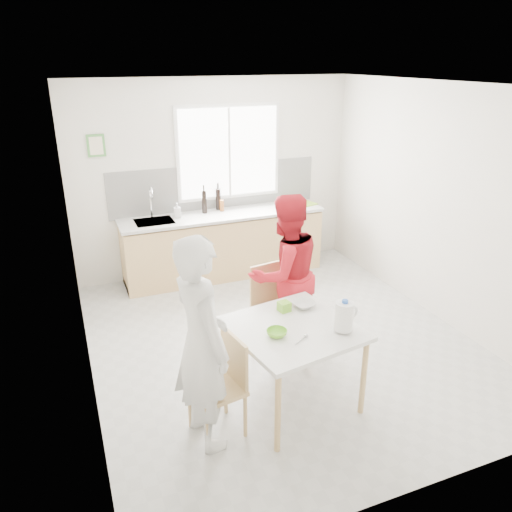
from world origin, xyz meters
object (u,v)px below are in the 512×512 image
Objects in this scene: chair_left at (223,382)px; bowl_white at (304,304)px; wine_bottle_a at (204,202)px; dining_table at (293,335)px; chair_far at (274,305)px; person_red at (285,274)px; person_white at (202,344)px; bowl_green at (277,333)px; wine_bottle_b at (218,199)px; milk_jug at (344,316)px.

chair_left is 4.07× the size of bowl_white.
chair_left is 3.32m from wine_bottle_a.
bowl_white is at bearing 49.33° from dining_table.
chair_far is 0.35m from person_red.
chair_far is at bearing -87.61° from wine_bottle_a.
chair_left is at bearing -170.47° from dining_table.
person_white reaches higher than person_red.
chair_far is 0.54× the size of person_white.
bowl_white is at bearing 104.25° from chair_left.
wine_bottle_a is (0.31, 3.14, 0.27)m from bowl_green.
chair_far is at bearing 94.54° from bowl_white.
person_white is at bearing -90.00° from chair_left.
chair_far is (0.88, 0.98, 0.05)m from chair_left.
chair_left is 1.47m from person_red.
person_red is at bearing -84.25° from wine_bottle_a.
wine_bottle_b is (0.01, 2.26, 0.22)m from person_red.
dining_table is 0.91m from chair_far.
person_white is 3.35m from wine_bottle_a.
person_red reaches higher than bowl_green.
wine_bottle_a is at bearing -159.26° from wine_bottle_b.
milk_jug is 0.92× the size of wine_bottle_b.
wine_bottle_a is at bearing 156.43° from chair_left.
person_red is at bearing 82.15° from bowl_white.
person_white reaches higher than chair_far.
wine_bottle_a is (-0.09, 2.19, 0.55)m from chair_far.
chair_left is 0.51× the size of person_red.
bowl_white is at bearing -77.85° from person_white.
dining_table is 0.40m from bowl_white.
dining_table is 3.08m from wine_bottle_a.
bowl_white is at bearing -94.99° from chair_far.
wine_bottle_b is at bearing 20.74° from wine_bottle_a.
bowl_green is at bearing -139.51° from bowl_white.
milk_jug is 3.29m from wine_bottle_a.
person_white is (-0.17, -0.03, 0.42)m from chair_left.
person_red is at bearing -90.30° from wine_bottle_b.
wine_bottle_b is at bearing -29.54° from person_white.
milk_jug is 0.86× the size of wine_bottle_a.
dining_table is 3.64× the size of wine_bottle_a.
bowl_green is 3.28m from wine_bottle_b.
chair_far is 3.48× the size of milk_jug.
person_white is at bearing 31.48° from person_red.
wine_bottle_b is (0.14, 2.28, 0.54)m from chair_far.
milk_jug is (1.22, -0.08, 0.04)m from person_white.
bowl_white is at bearing -87.17° from wine_bottle_a.
chair_far is 0.64m from bowl_white.
person_red is 0.60m from bowl_white.
bowl_green is 0.63× the size of milk_jug.
chair_far is 2.99× the size of wine_bottle_a.
wine_bottle_a reaches higher than milk_jug.
person_white is at bearing -106.81° from wine_bottle_a.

